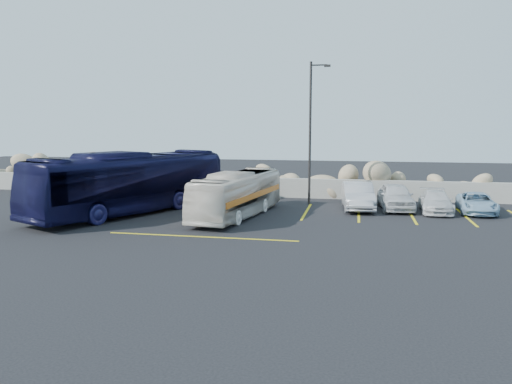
% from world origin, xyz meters
% --- Properties ---
extents(ground, '(90.00, 90.00, 0.00)m').
position_xyz_m(ground, '(0.00, 0.00, 0.00)').
color(ground, black).
rests_on(ground, ground).
extents(seawall, '(60.00, 0.40, 1.20)m').
position_xyz_m(seawall, '(0.00, 12.00, 0.60)').
color(seawall, gray).
rests_on(seawall, ground).
extents(riprap_pile, '(54.00, 2.80, 2.60)m').
position_xyz_m(riprap_pile, '(0.00, 13.20, 1.30)').
color(riprap_pile, '#9C8866').
rests_on(riprap_pile, ground).
extents(parking_lines, '(18.16, 9.36, 0.01)m').
position_xyz_m(parking_lines, '(4.64, 5.57, 0.01)').
color(parking_lines, gold).
rests_on(parking_lines, ground).
extents(lamppost, '(1.14, 0.18, 8.00)m').
position_xyz_m(lamppost, '(2.56, 9.50, 4.30)').
color(lamppost, '#292625').
rests_on(lamppost, ground).
extents(vintage_bus, '(3.08, 8.23, 2.24)m').
position_xyz_m(vintage_bus, '(-0.61, 4.98, 1.12)').
color(vintage_bus, silver).
rests_on(vintage_bus, ground).
extents(tour_coach, '(7.11, 11.48, 3.17)m').
position_xyz_m(tour_coach, '(-6.21, 4.79, 1.59)').
color(tour_coach, black).
rests_on(tour_coach, ground).
extents(car_a, '(1.99, 4.24, 1.40)m').
position_xyz_m(car_a, '(7.22, 8.68, 0.70)').
color(car_a, silver).
rests_on(car_a, ground).
extents(car_b, '(1.91, 4.50, 1.44)m').
position_xyz_m(car_b, '(5.23, 8.41, 0.72)').
color(car_b, '#B4B4B9').
rests_on(car_b, ground).
extents(car_c, '(1.68, 3.85, 1.10)m').
position_xyz_m(car_c, '(9.22, 8.22, 0.55)').
color(car_c, silver).
rests_on(car_c, ground).
extents(car_d, '(2.00, 3.88, 1.05)m').
position_xyz_m(car_d, '(11.26, 8.37, 0.52)').
color(car_d, '#92B6D0').
rests_on(car_d, ground).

